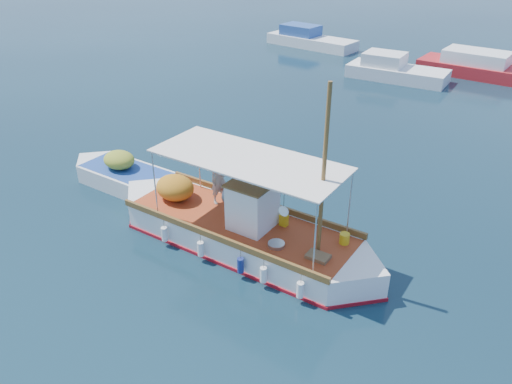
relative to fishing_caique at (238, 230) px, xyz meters
The scene contains 6 objects.
ground 1.19m from the fishing_caique, 47.27° to the left, with size 160.00×160.00×0.00m, color black.
fishing_caique is the anchor object (origin of this frame).
dinghy 5.53m from the fishing_caique, behind, with size 6.34×2.27×1.55m.
bg_boat_nw 20.92m from the fishing_caique, 103.06° to the left, with size 6.51×3.33×1.80m.
bg_boat_n 24.69m from the fishing_caique, 89.80° to the left, with size 10.09×3.38×1.80m.
bg_boat_far_w 28.49m from the fishing_caique, 120.12° to the left, with size 7.41×2.35×1.80m.
Camera 1 is at (8.16, -10.53, 9.13)m, focal length 35.00 mm.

